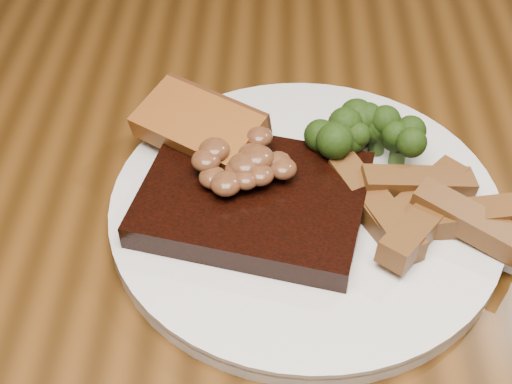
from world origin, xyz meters
TOP-DOWN VIEW (x-y plane):
  - dining_table at (0.00, 0.00)m, footprint 1.60×0.90m
  - chair_far at (-0.12, 0.63)m, footprint 0.52×0.52m
  - plate at (0.03, 0.02)m, footprint 0.31×0.31m
  - steak at (-0.01, 0.01)m, footprint 0.19×0.16m
  - steak_bone at (-0.01, -0.05)m, footprint 0.14×0.04m
  - mushroom_pile at (-0.01, 0.02)m, footprint 0.08×0.08m
  - garlic_bread at (-0.06, 0.08)m, footprint 0.11×0.10m
  - potato_wedges at (0.10, 0.01)m, footprint 0.11×0.11m
  - broccoli_cluster at (0.08, 0.09)m, footprint 0.08×0.08m

SIDE VIEW (x-z plane):
  - chair_far at x=-0.12m, z-range 0.04..0.93m
  - dining_table at x=0.00m, z-range 0.28..1.03m
  - plate at x=0.03m, z-range 0.75..0.76m
  - steak_bone at x=-0.01m, z-range 0.76..0.78m
  - garlic_bread at x=-0.06m, z-range 0.76..0.78m
  - potato_wedges at x=0.10m, z-range 0.76..0.79m
  - steak at x=-0.01m, z-range 0.76..0.79m
  - broccoli_cluster at x=0.08m, z-range 0.76..0.80m
  - mushroom_pile at x=-0.01m, z-range 0.79..0.81m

